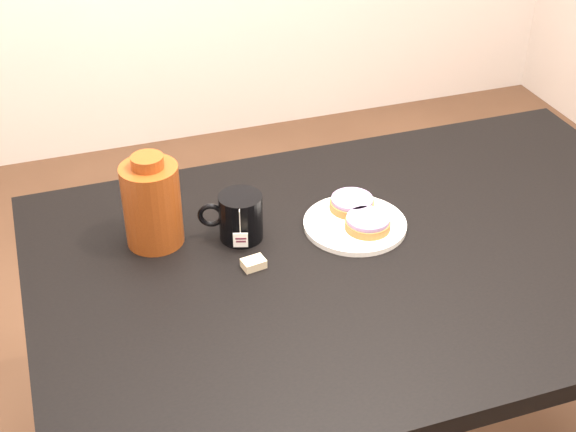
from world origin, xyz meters
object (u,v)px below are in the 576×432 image
Objects in this scene: bagel_front at (368,223)px; mug at (240,217)px; table at (377,282)px; teabag_pouch at (254,263)px; bagel_package at (152,203)px; plate at (355,224)px; bagel_back at (352,203)px.

mug is (-0.26, 0.07, 0.03)m from bagel_front.
teabag_pouch is at bearing 173.98° from table.
teabag_pouch reaches higher than table.
bagel_package is (-0.42, 0.18, 0.18)m from table.
teabag_pouch is 0.24m from bagel_package.
mug is at bearing 164.37° from bagel_front.
table is 9.79× the size of mug.
bagel_package is (-0.41, 0.09, 0.08)m from plate.
bagel_back reaches higher than plate.
bagel_back reaches higher than table.
plate is 0.04m from bagel_front.
bagel_back is 2.63× the size of teabag_pouch.
mug reaches higher than teabag_pouch.
mug is 0.12m from teabag_pouch.
plate is 0.06m from bagel_back.
table is at bearing -22.90° from bagel_package.
bagel_back and bagel_front have the same top height.
table is 0.13m from bagel_front.
bagel_back is at bearing 91.42° from bagel_front.
bagel_package is (-0.42, 0.04, 0.07)m from bagel_back.
bagel_front is (0.00, 0.06, 0.11)m from table.
bagel_front is 0.26m from teabag_pouch.
bagel_front reaches higher than teabag_pouch.
bagel_package is at bearing 164.82° from bagel_front.
mug is at bearing 169.88° from plate.
bagel_back is (-0.00, 0.14, 0.11)m from table.
table is 11.82× the size of bagel_back.
table is at bearing -6.02° from teabag_pouch.
bagel_package reaches higher than bagel_front.
bagel_front is at bearing -61.16° from plate.
bagel_front is 0.70× the size of mug.
bagel_back is 0.43m from bagel_package.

